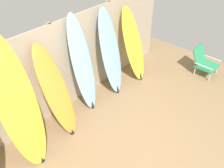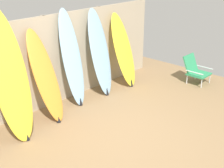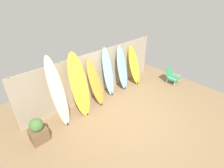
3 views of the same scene
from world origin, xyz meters
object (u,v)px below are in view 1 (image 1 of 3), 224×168
(surfboard_skyblue_3, at_px, (83,65))
(beach_chair, at_px, (204,61))
(surfboard_yellow_1, at_px, (17,105))
(surfboard_yellow_5, at_px, (134,45))
(surfboard_skyblue_4, at_px, (111,54))
(surfboard_orange_2, at_px, (56,91))

(surfboard_skyblue_3, xyz_separation_m, beach_chair, (2.67, -1.27, -0.61))
(surfboard_yellow_1, xyz_separation_m, surfboard_skyblue_3, (1.46, 0.20, -0.11))
(surfboard_skyblue_3, relative_size, surfboard_yellow_5, 1.16)
(surfboard_skyblue_4, height_order, surfboard_yellow_5, surfboard_skyblue_4)
(surfboard_yellow_1, xyz_separation_m, surfboard_yellow_5, (2.91, 0.11, -0.24))
(surfboard_yellow_1, xyz_separation_m, beach_chair, (4.13, -1.07, -0.73))
(surfboard_yellow_1, relative_size, surfboard_orange_2, 1.28)
(surfboard_orange_2, bearing_deg, surfboard_skyblue_3, 9.33)
(surfboard_skyblue_4, bearing_deg, beach_chair, -31.75)
(surfboard_orange_2, xyz_separation_m, surfboard_skyblue_4, (1.46, 0.06, 0.08))
(surfboard_skyblue_4, xyz_separation_m, surfboard_yellow_5, (0.73, -0.02, -0.09))
(surfboard_yellow_1, bearing_deg, surfboard_skyblue_4, 3.58)
(surfboard_yellow_1, bearing_deg, surfboard_orange_2, 6.16)
(surfboard_orange_2, xyz_separation_m, surfboard_skyblue_3, (0.74, 0.12, 0.12))
(surfboard_skyblue_3, height_order, surfboard_yellow_5, surfboard_skyblue_3)
(surfboard_yellow_1, distance_m, surfboard_skyblue_3, 1.47)
(surfboard_skyblue_3, bearing_deg, surfboard_skyblue_4, -4.97)
(surfboard_yellow_1, height_order, surfboard_orange_2, surfboard_yellow_1)
(surfboard_skyblue_3, bearing_deg, surfboard_yellow_1, -172.23)
(surfboard_orange_2, distance_m, surfboard_yellow_5, 2.19)
(beach_chair, bearing_deg, surfboard_yellow_1, 143.62)
(surfboard_skyblue_4, height_order, beach_chair, surfboard_skyblue_4)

